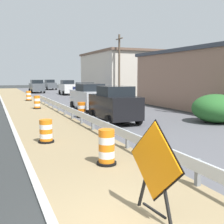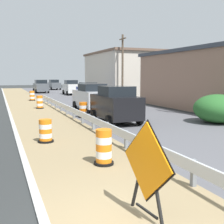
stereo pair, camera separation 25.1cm
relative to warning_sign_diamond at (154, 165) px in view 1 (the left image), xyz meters
The scene contains 18 objects.
median_dirt_strip 1.09m from the warning_sign_diamond, 70.19° to the right, with size 3.83×120.00×0.01m, color #8E7A56.
guardrail_median 3.48m from the warning_sign_diamond, 58.87° to the left, with size 0.18×46.50×0.71m.
warning_sign_diamond is the anchor object (origin of this frame).
traffic_barrel_nearest 3.50m from the warning_sign_diamond, 83.79° to the left, with size 0.63×0.63×1.12m.
traffic_barrel_close 7.22m from the warning_sign_diamond, 96.80° to the left, with size 0.65×0.65×0.96m.
traffic_barrel_mid 13.54m from the warning_sign_diamond, 79.15° to the left, with size 0.66×0.66×1.02m.
traffic_barrel_far 19.53m from the warning_sign_diamond, 88.35° to the left, with size 0.63×0.63×1.09m.
traffic_barrel_farther 27.59m from the warning_sign_diamond, 88.29° to the left, with size 0.67×0.67×1.06m.
car_lead_near_lane 11.39m from the warning_sign_diamond, 70.54° to the left, with size 2.09×4.00×2.15m.
car_trailing_near_lane 28.82m from the warning_sign_diamond, 75.15° to the left, with size 2.10×4.53×1.93m.
car_lead_far_lane 17.37m from the warning_sign_diamond, 75.79° to the left, with size 2.24×4.49×2.12m.
car_mid_far_lane 36.20m from the warning_sign_diamond, 78.61° to the left, with size 2.07×4.28×2.09m.
car_trailing_far_lane 41.84m from the warning_sign_diamond, 84.91° to the left, with size 2.13×4.23×2.06m.
car_distant_a 51.49m from the warning_sign_diamond, 81.60° to the left, with size 2.01×4.47×1.93m.
roadside_shop_near 19.76m from the warning_sign_diamond, 43.55° to the left, with size 6.97×16.21×4.92m.
roadside_shop_far 37.54m from the warning_sign_diamond, 66.64° to the left, with size 8.38×13.72×6.15m.
utility_pole_mid 29.37m from the warning_sign_diamond, 67.05° to the left, with size 0.24×1.80×7.57m.
bush_roadside 12.45m from the warning_sign_diamond, 41.96° to the left, with size 2.79×2.79×1.68m, color #286028.
Camera 1 is at (-2.21, -4.30, 2.78)m, focal length 45.61 mm.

